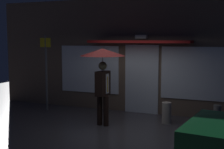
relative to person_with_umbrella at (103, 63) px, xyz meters
name	(u,v)px	position (x,y,z in m)	size (l,w,h in m)	color
ground_plane	(117,131)	(0.55, -0.34, -1.73)	(18.00, 18.00, 0.00)	#423F44
building_facade	(143,56)	(0.55, 2.00, 0.11)	(10.67, 1.00, 3.70)	brown
person_with_umbrella	(103,63)	(0.00, 0.00, 0.00)	(1.23, 1.23, 2.13)	black
street_sign_post	(46,68)	(-2.50, 1.01, -0.31)	(0.40, 0.07, 2.51)	#595B60
sidewalk_bollard	(167,113)	(1.59, 0.86, -1.42)	(0.26, 0.26, 0.61)	#B2A899
sidewalk_bollard_2	(217,116)	(2.94, 0.98, -1.42)	(0.20, 0.20, 0.61)	slate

